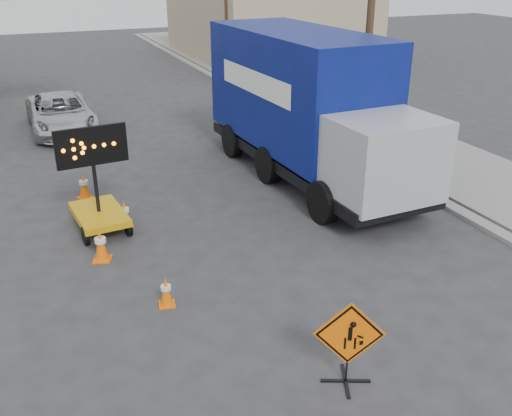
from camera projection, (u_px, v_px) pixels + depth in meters
ground at (280, 365)px, 9.81m from camera, size 100.00×100.00×0.00m
curb_right at (283, 115)px, 24.97m from camera, size 0.40×60.00×0.12m
sidewalk_right at (329, 109)px, 25.79m from camera, size 4.00×60.00×0.15m
building_right_far at (266, 22)px, 38.75m from camera, size 10.00×14.00×4.60m
utility_pole_near at (371, 13)px, 19.18m from camera, size 1.80×0.26×9.00m
construction_sign at (349, 341)px, 9.10m from camera, size 1.07×0.78×1.54m
arrow_board at (99, 207)px, 14.42m from camera, size 1.73×2.02×2.74m
pickup_truck at (61, 113)px, 22.60m from camera, size 2.47×5.22×1.44m
box_truck at (307, 115)px, 17.42m from camera, size 3.28×9.40×4.42m
cone_a at (166, 291)px, 11.37m from camera, size 0.38×0.38×0.64m
cone_b at (101, 244)px, 13.04m from camera, size 0.52×0.52×0.80m
cone_c at (125, 213)px, 14.69m from camera, size 0.41×0.41×0.73m
cone_d at (84, 186)px, 16.40m from camera, size 0.51×0.51×0.78m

